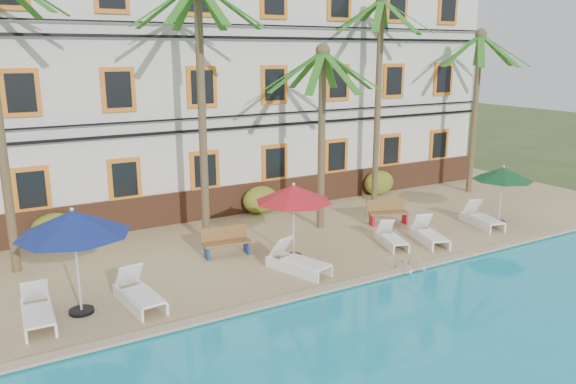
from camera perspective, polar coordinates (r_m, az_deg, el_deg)
ground at (r=16.80m, az=5.68°, el=-8.73°), size 100.00×100.00×0.00m
pool_deck at (r=20.75m, az=-2.38°, el=-3.82°), size 30.00×12.00×0.25m
pool_coping at (r=16.03m, az=7.60°, el=-8.85°), size 30.00×0.35×0.06m
hotel_building at (r=24.31m, az=-8.09°, el=11.28°), size 25.40×6.44×10.22m
palm_b at (r=18.14m, az=-8.86°, el=11.38°), size 4.22×4.22×8.55m
palm_c at (r=19.77m, az=3.47°, el=8.29°), size 4.22×4.22×6.53m
palm_d at (r=23.62m, az=9.23°, el=11.90°), size 4.22×4.22×8.53m
palm_e at (r=26.49m, az=18.61°, el=9.95°), size 4.22×4.22×7.23m
shrub_left at (r=20.06m, az=-22.62°, el=-3.53°), size 1.50×0.90×1.10m
shrub_mid at (r=22.22m, az=-2.80°, el=-0.80°), size 1.50×0.90×1.10m
shrub_right at (r=25.42m, az=9.21°, el=0.93°), size 1.50×0.90×1.10m
umbrella_blue at (r=14.20m, az=-20.99°, el=-3.00°), size 2.69×2.69×2.69m
umbrella_red at (r=17.05m, az=0.57°, el=-0.20°), size 2.39×2.39×2.39m
umbrella_green at (r=22.12m, az=21.00°, el=1.71°), size 2.19×2.19×2.20m
lounger_a at (r=14.75m, az=-24.10°, el=-11.00°), size 0.76×1.92×0.90m
lounger_b at (r=14.89m, az=-14.93°, el=-9.92°), size 0.90×2.02×0.92m
lounger_c at (r=16.48m, az=0.96°, el=-7.04°), size 1.32×2.10×0.94m
lounger_d at (r=18.95m, az=10.43°, el=-4.60°), size 1.03×1.73×0.77m
lounger_e at (r=19.50m, az=14.11°, el=-4.17°), size 1.20×1.95×0.87m
lounger_f at (r=21.91m, az=19.03°, el=-2.49°), size 1.09×2.00×0.90m
bench_left at (r=17.78m, az=-6.31°, el=-4.96°), size 1.55×0.65×0.93m
bench_right at (r=21.20m, az=10.12°, el=-1.97°), size 1.57×0.94×0.93m
pool_ladder at (r=16.95m, az=12.22°, el=-7.86°), size 0.54×0.74×0.74m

